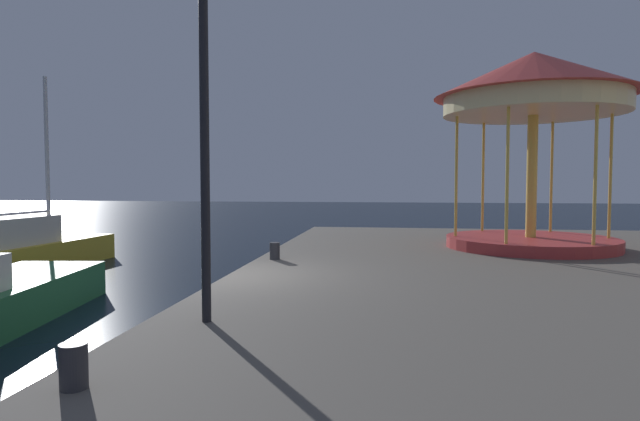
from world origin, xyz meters
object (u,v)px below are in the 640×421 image
(carousel, at_px, (533,102))
(lamp_post_mid_promenade, at_px, (204,84))
(bollard_south, at_px, (74,366))
(sailboat_yellow, at_px, (31,250))
(bollard_center, at_px, (275,251))

(carousel, distance_m, lamp_post_mid_promenade, 10.69)
(lamp_post_mid_promenade, xyz_separation_m, bollard_south, (-0.37, -2.30, -2.86))
(lamp_post_mid_promenade, bearing_deg, sailboat_yellow, 137.30)
(sailboat_yellow, height_order, lamp_post_mid_promenade, sailboat_yellow)
(bollard_center, bearing_deg, lamp_post_mid_promenade, -86.22)
(lamp_post_mid_promenade, bearing_deg, bollard_center, 93.78)
(sailboat_yellow, height_order, bollard_south, sailboat_yellow)
(sailboat_yellow, relative_size, lamp_post_mid_promenade, 1.30)
(sailboat_yellow, distance_m, bollard_south, 12.65)
(bollard_center, bearing_deg, sailboat_yellow, 165.30)
(carousel, distance_m, bollard_south, 13.33)
(lamp_post_mid_promenade, bearing_deg, carousel, 54.52)
(sailboat_yellow, height_order, bollard_center, sailboat_yellow)
(carousel, height_order, bollard_south, carousel)
(carousel, xyz_separation_m, bollard_south, (-6.55, -10.96, -3.82))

